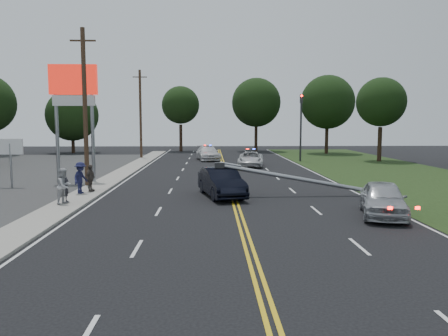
{
  "coord_description": "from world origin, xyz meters",
  "views": [
    {
      "loc": [
        -1.26,
        -16.08,
        4.14
      ],
      "look_at": [
        -0.55,
        7.14,
        1.7
      ],
      "focal_mm": 35.0,
      "sensor_mm": 36.0,
      "label": 1
    }
  ],
  "objects_px": {
    "crashed_sedan": "(221,182)",
    "bystander_c": "(81,178)",
    "utility_pole_mid": "(85,107)",
    "bystander_d": "(90,178)",
    "small_sign": "(10,151)",
    "emergency_a": "(251,159)",
    "utility_pole_far": "(141,114)",
    "waiting_sedan": "(383,199)",
    "bystander_b": "(64,186)",
    "pylon_sign": "(74,95)",
    "fallen_streetlight": "(308,180)",
    "emergency_b": "(208,153)",
    "bystander_a": "(65,186)",
    "traffic_signal": "(301,122)"
  },
  "relations": [
    {
      "from": "utility_pole_far",
      "to": "fallen_streetlight",
      "type": "bearing_deg",
      "value": -62.76
    },
    {
      "from": "emergency_a",
      "to": "bystander_c",
      "type": "relative_size",
      "value": 2.79
    },
    {
      "from": "small_sign",
      "to": "crashed_sedan",
      "type": "height_order",
      "value": "small_sign"
    },
    {
      "from": "waiting_sedan",
      "to": "bystander_d",
      "type": "height_order",
      "value": "bystander_d"
    },
    {
      "from": "utility_pole_mid",
      "to": "bystander_d",
      "type": "height_order",
      "value": "utility_pole_mid"
    },
    {
      "from": "traffic_signal",
      "to": "emergency_a",
      "type": "distance_m",
      "value": 8.6
    },
    {
      "from": "small_sign",
      "to": "utility_pole_far",
      "type": "distance_m",
      "value": 22.68
    },
    {
      "from": "small_sign",
      "to": "bystander_b",
      "type": "bearing_deg",
      "value": -49.9
    },
    {
      "from": "bystander_d",
      "to": "bystander_b",
      "type": "bearing_deg",
      "value": -169.71
    },
    {
      "from": "small_sign",
      "to": "emergency_b",
      "type": "height_order",
      "value": "small_sign"
    },
    {
      "from": "waiting_sedan",
      "to": "emergency_a",
      "type": "relative_size",
      "value": 0.91
    },
    {
      "from": "traffic_signal",
      "to": "crashed_sedan",
      "type": "height_order",
      "value": "traffic_signal"
    },
    {
      "from": "bystander_b",
      "to": "pylon_sign",
      "type": "bearing_deg",
      "value": 32.52
    },
    {
      "from": "bystander_d",
      "to": "emergency_a",
      "type": "bearing_deg",
      "value": -21.61
    },
    {
      "from": "waiting_sedan",
      "to": "bystander_d",
      "type": "bearing_deg",
      "value": 171.35
    },
    {
      "from": "small_sign",
      "to": "emergency_a",
      "type": "relative_size",
      "value": 0.62
    },
    {
      "from": "small_sign",
      "to": "utility_pole_mid",
      "type": "height_order",
      "value": "utility_pole_mid"
    },
    {
      "from": "pylon_sign",
      "to": "waiting_sedan",
      "type": "height_order",
      "value": "pylon_sign"
    },
    {
      "from": "crashed_sedan",
      "to": "bystander_c",
      "type": "height_order",
      "value": "bystander_c"
    },
    {
      "from": "fallen_streetlight",
      "to": "crashed_sedan",
      "type": "distance_m",
      "value": 4.85
    },
    {
      "from": "pylon_sign",
      "to": "waiting_sedan",
      "type": "xyz_separation_m",
      "value": [
        16.85,
        -11.3,
        -5.22
      ]
    },
    {
      "from": "crashed_sedan",
      "to": "emergency_a",
      "type": "bearing_deg",
      "value": 65.85
    },
    {
      "from": "traffic_signal",
      "to": "bystander_a",
      "type": "distance_m",
      "value": 29.66
    },
    {
      "from": "emergency_b",
      "to": "bystander_c",
      "type": "height_order",
      "value": "bystander_c"
    },
    {
      "from": "fallen_streetlight",
      "to": "traffic_signal",
      "type": "bearing_deg",
      "value": 79.41
    },
    {
      "from": "pylon_sign",
      "to": "emergency_a",
      "type": "distance_m",
      "value": 17.65
    },
    {
      "from": "fallen_streetlight",
      "to": "bystander_d",
      "type": "bearing_deg",
      "value": 173.82
    },
    {
      "from": "utility_pole_mid",
      "to": "utility_pole_far",
      "type": "bearing_deg",
      "value": 90.0
    },
    {
      "from": "utility_pole_mid",
      "to": "emergency_b",
      "type": "relative_size",
      "value": 1.87
    },
    {
      "from": "bystander_b",
      "to": "bystander_c",
      "type": "height_order",
      "value": "bystander_c"
    },
    {
      "from": "bystander_a",
      "to": "utility_pole_mid",
      "type": "bearing_deg",
      "value": 17.34
    },
    {
      "from": "pylon_sign",
      "to": "utility_pole_far",
      "type": "xyz_separation_m",
      "value": [
        1.3,
        20.0,
        -0.91
      ]
    },
    {
      "from": "waiting_sedan",
      "to": "fallen_streetlight",
      "type": "bearing_deg",
      "value": 127.98
    },
    {
      "from": "emergency_b",
      "to": "bystander_c",
      "type": "distance_m",
      "value": 24.03
    },
    {
      "from": "crashed_sedan",
      "to": "waiting_sedan",
      "type": "bearing_deg",
      "value": -50.32
    },
    {
      "from": "utility_pole_mid",
      "to": "pylon_sign",
      "type": "bearing_deg",
      "value": 123.02
    },
    {
      "from": "small_sign",
      "to": "bystander_a",
      "type": "relative_size",
      "value": 1.89
    },
    {
      "from": "fallen_streetlight",
      "to": "pylon_sign",
      "type": "bearing_deg",
      "value": 157.78
    },
    {
      "from": "small_sign",
      "to": "traffic_signal",
      "type": "relative_size",
      "value": 0.44
    },
    {
      "from": "emergency_a",
      "to": "bystander_a",
      "type": "relative_size",
      "value": 3.04
    },
    {
      "from": "bystander_a",
      "to": "bystander_c",
      "type": "xyz_separation_m",
      "value": [
        -0.04,
        2.83,
        0.07
      ]
    },
    {
      "from": "pylon_sign",
      "to": "emergency_b",
      "type": "height_order",
      "value": "pylon_sign"
    },
    {
      "from": "utility_pole_far",
      "to": "traffic_signal",
      "type": "bearing_deg",
      "value": -12.89
    },
    {
      "from": "fallen_streetlight",
      "to": "bystander_c",
      "type": "relative_size",
      "value": 5.24
    },
    {
      "from": "small_sign",
      "to": "fallen_streetlight",
      "type": "bearing_deg",
      "value": -12.4
    },
    {
      "from": "bystander_b",
      "to": "waiting_sedan",
      "type": "bearing_deg",
      "value": -81.23
    },
    {
      "from": "small_sign",
      "to": "bystander_c",
      "type": "xyz_separation_m",
      "value": [
        5.37,
        -3.35,
        -1.32
      ]
    },
    {
      "from": "emergency_b",
      "to": "bystander_b",
      "type": "distance_m",
      "value": 27.06
    },
    {
      "from": "waiting_sedan",
      "to": "utility_pole_far",
      "type": "bearing_deg",
      "value": 132.21
    },
    {
      "from": "bystander_d",
      "to": "bystander_c",
      "type": "bearing_deg",
      "value": 166.73
    }
  ]
}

